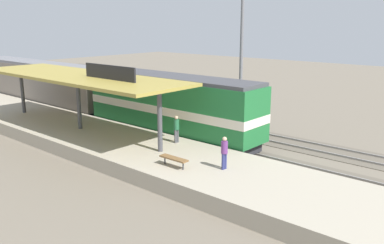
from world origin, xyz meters
The scene contains 12 objects.
ground_plane centered at (2.00, 0.00, 0.00)m, with size 120.00×120.00×0.00m, color #706656.
track_near centered at (0.00, 0.00, 0.03)m, with size 3.20×110.00×0.16m.
track_far centered at (4.60, 0.00, 0.03)m, with size 3.20×110.00×0.16m.
platform centered at (-4.60, 0.00, 0.45)m, with size 6.00×44.00×0.90m, color #A89E89.
station_canopy centered at (-4.60, -0.09, 4.53)m, with size 5.20×18.00×4.70m.
platform_bench centered at (-6.00, -10.41, 1.34)m, with size 0.44×1.70×0.50m.
locomotive centered at (0.00, -4.43, 2.41)m, with size 2.93×14.43×4.44m.
passenger_carriage_single centered at (0.00, 13.57, 2.31)m, with size 2.90×20.00×4.24m.
freight_car centered at (4.60, 9.31, 1.97)m, with size 2.80×12.00×3.54m.
light_mast centered at (7.80, -5.02, 8.40)m, with size 1.10×1.10×11.70m.
person_waiting centered at (-4.56, -12.57, 1.85)m, with size 0.34×0.34×1.71m.
person_walking centered at (-2.69, -7.50, 1.85)m, with size 0.34×0.34×1.71m.
Camera 1 is at (-20.62, -24.39, 8.22)m, focal length 38.56 mm.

